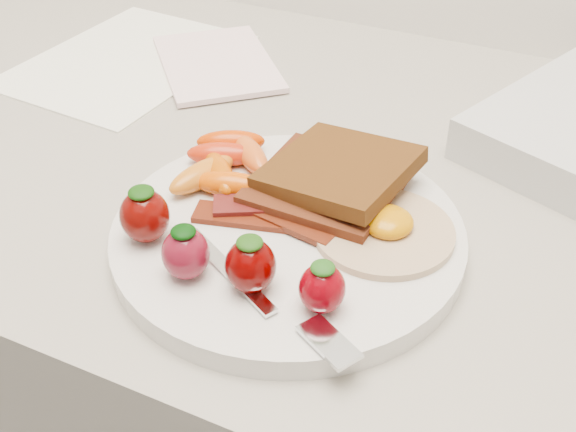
% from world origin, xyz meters
% --- Properties ---
extents(plate, '(0.27, 0.27, 0.02)m').
position_xyz_m(plate, '(0.02, 1.57, 0.91)').
color(plate, silver).
rests_on(plate, counter).
extents(toast_lower, '(0.11, 0.11, 0.01)m').
position_xyz_m(toast_lower, '(0.03, 1.62, 0.93)').
color(toast_lower, '#321105').
rests_on(toast_lower, plate).
extents(toast_upper, '(0.12, 0.12, 0.02)m').
position_xyz_m(toast_upper, '(0.04, 1.63, 0.94)').
color(toast_upper, '#42220A').
rests_on(toast_upper, toast_lower).
extents(fried_egg, '(0.14, 0.14, 0.02)m').
position_xyz_m(fried_egg, '(0.09, 1.59, 0.92)').
color(fried_egg, beige).
rests_on(fried_egg, plate).
extents(bacon_strips, '(0.12, 0.08, 0.01)m').
position_xyz_m(bacon_strips, '(0.01, 1.57, 0.92)').
color(bacon_strips, black).
rests_on(bacon_strips, plate).
extents(baby_carrots, '(0.10, 0.11, 0.02)m').
position_xyz_m(baby_carrots, '(-0.05, 1.61, 0.93)').
color(baby_carrots, red).
rests_on(baby_carrots, plate).
extents(strawberries, '(0.18, 0.06, 0.05)m').
position_xyz_m(strawberries, '(-0.00, 1.50, 0.94)').
color(strawberries, '#520402').
rests_on(strawberries, plate).
extents(fork, '(0.16, 0.08, 0.00)m').
position_xyz_m(fork, '(0.05, 1.49, 0.92)').
color(fork, silver).
rests_on(fork, plate).
extents(paper_sheet, '(0.21, 0.27, 0.00)m').
position_xyz_m(paper_sheet, '(-0.28, 1.79, 0.90)').
color(paper_sheet, white).
rests_on(paper_sheet, counter).
extents(notepad, '(0.20, 0.21, 0.01)m').
position_xyz_m(notepad, '(-0.18, 1.82, 0.91)').
color(notepad, white).
rests_on(notepad, paper_sheet).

